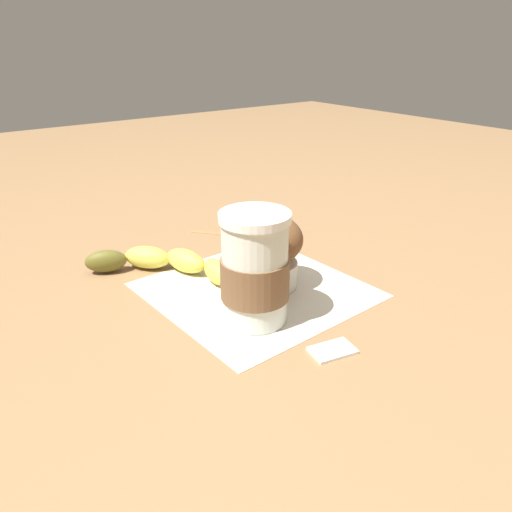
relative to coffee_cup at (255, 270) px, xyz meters
name	(u,v)px	position (x,y,z in m)	size (l,w,h in m)	color
ground_plane	(256,290)	(0.06, -0.05, -0.07)	(3.00, 3.00, 0.00)	#936D47
paper_napkin	(256,290)	(0.06, -0.05, -0.07)	(0.27, 0.27, 0.00)	beige
coffee_cup	(255,270)	(0.00, 0.00, 0.00)	(0.08, 0.08, 0.14)	silver
muffin	(269,248)	(0.06, -0.07, -0.01)	(0.09, 0.09, 0.10)	white
banana	(164,262)	(0.19, 0.03, -0.05)	(0.18, 0.16, 0.03)	#D6CC4C
sugar_packet	(333,349)	(-0.11, -0.03, -0.06)	(0.05, 0.03, 0.01)	white
wooden_stirrer	(220,234)	(0.27, -0.12, -0.07)	(0.11, 0.01, 0.00)	#9E7547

